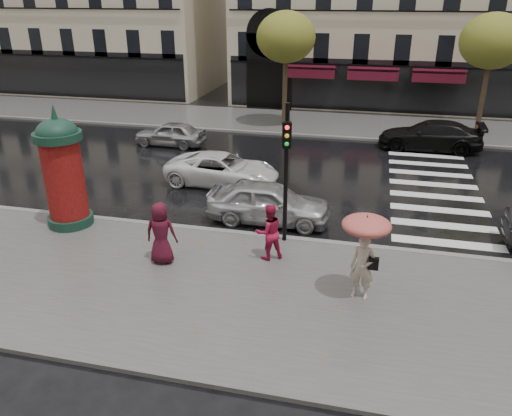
% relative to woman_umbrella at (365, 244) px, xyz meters
% --- Properties ---
extents(ground, '(160.00, 160.00, 0.00)m').
position_rel_woman_umbrella_xyz_m(ground, '(-3.31, -0.00, -1.70)').
color(ground, black).
rests_on(ground, ground).
extents(near_sidewalk, '(90.00, 7.00, 0.12)m').
position_rel_woman_umbrella_xyz_m(near_sidewalk, '(-3.31, -0.50, -1.64)').
color(near_sidewalk, '#474744').
rests_on(near_sidewalk, ground).
extents(far_sidewalk, '(90.00, 6.00, 0.12)m').
position_rel_woman_umbrella_xyz_m(far_sidewalk, '(-3.31, 19.00, -1.64)').
color(far_sidewalk, '#474744').
rests_on(far_sidewalk, ground).
extents(near_kerb, '(90.00, 0.25, 0.14)m').
position_rel_woman_umbrella_xyz_m(near_kerb, '(-3.31, 3.00, -1.63)').
color(near_kerb, slate).
rests_on(near_kerb, ground).
extents(far_kerb, '(90.00, 0.25, 0.14)m').
position_rel_woman_umbrella_xyz_m(far_kerb, '(-3.31, 16.00, -1.63)').
color(far_kerb, slate).
rests_on(far_kerb, ground).
extents(zebra_crossing, '(3.60, 11.75, 0.01)m').
position_rel_woman_umbrella_xyz_m(zebra_crossing, '(2.69, 9.60, -1.70)').
color(zebra_crossing, silver).
rests_on(zebra_crossing, ground).
extents(tree_far_left, '(3.40, 3.40, 6.64)m').
position_rel_woman_umbrella_xyz_m(tree_far_left, '(-5.31, 18.00, 3.47)').
color(tree_far_left, '#38281C').
rests_on(tree_far_left, ground).
extents(tree_far_right, '(3.40, 3.40, 6.64)m').
position_rel_woman_umbrella_xyz_m(tree_far_right, '(5.69, 18.00, 3.47)').
color(tree_far_right, '#38281C').
rests_on(tree_far_right, ground).
extents(woman_umbrella, '(1.25, 1.25, 2.40)m').
position_rel_woman_umbrella_xyz_m(woman_umbrella, '(0.00, 0.00, 0.00)').
color(woman_umbrella, '#BDB09C').
rests_on(woman_umbrella, near_sidewalk).
extents(woman_red, '(1.08, 1.02, 1.75)m').
position_rel_woman_umbrella_xyz_m(woman_red, '(-2.80, 1.51, -0.70)').
color(woman_red, '#B1153E').
rests_on(woman_red, near_sidewalk).
extents(man_burgundy, '(0.98, 0.69, 1.90)m').
position_rel_woman_umbrella_xyz_m(man_burgundy, '(-5.83, 0.56, -0.63)').
color(man_burgundy, '#470E1F').
rests_on(man_burgundy, near_sidewalk).
extents(morris_column, '(1.56, 1.56, 4.20)m').
position_rel_woman_umbrella_xyz_m(morris_column, '(-10.01, 2.31, 0.43)').
color(morris_column, '#143427').
rests_on(morris_column, near_sidewalk).
extents(traffic_light, '(0.31, 0.43, 4.48)m').
position_rel_woman_umbrella_xyz_m(traffic_light, '(-2.53, 2.71, 1.13)').
color(traffic_light, black).
rests_on(traffic_light, near_sidewalk).
extents(car_silver, '(4.36, 1.78, 1.48)m').
position_rel_woman_umbrella_xyz_m(car_silver, '(-3.39, 4.33, -0.96)').
color(car_silver, silver).
rests_on(car_silver, ground).
extents(car_white, '(4.91, 2.49, 1.33)m').
position_rel_woman_umbrella_xyz_m(car_white, '(-6.08, 7.54, -1.04)').
color(car_white, white).
rests_on(car_white, ground).
extents(car_black, '(5.23, 2.27, 1.50)m').
position_rel_woman_umbrella_xyz_m(car_black, '(2.90, 14.97, -0.95)').
color(car_black, black).
rests_on(car_black, ground).
extents(car_far_silver, '(3.82, 1.62, 1.29)m').
position_rel_woman_umbrella_xyz_m(car_far_silver, '(-10.48, 12.57, -1.06)').
color(car_far_silver, '#A6A6AB').
rests_on(car_far_silver, ground).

